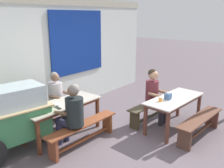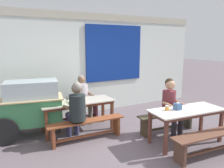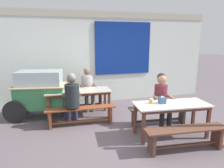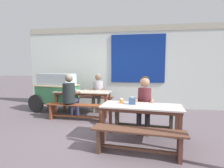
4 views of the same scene
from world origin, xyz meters
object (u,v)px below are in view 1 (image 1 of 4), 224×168
tissue_box (168,96)px  person_left_back_turned (72,112)px  dining_table_far (62,107)px  bench_near_front (200,123)px  person_center_facing (58,95)px  condiment_jar (160,99)px  bench_far_front (83,131)px  soup_bowl (56,105)px  food_cart (11,115)px  bench_near_back (151,109)px  bench_far_back (46,115)px  person_right_near_table (154,92)px  dining_table_near (174,101)px

tissue_box → person_left_back_turned: bearing=149.2°
dining_table_far → bench_near_front: size_ratio=1.09×
person_center_facing → condiment_jar: bearing=-63.7°
person_left_back_turned → tissue_box: person_left_back_turned is taller
bench_far_front → soup_bowl: (-0.16, 0.58, 0.44)m
food_cart → person_center_facing: (1.31, 0.31, -0.03)m
food_cart → tissue_box: food_cart is taller
dining_table_far → bench_near_back: dining_table_far is taller
bench_near_back → tissue_box: size_ratio=9.76×
dining_table_far → person_left_back_turned: bearing=-111.3°
soup_bowl → person_left_back_turned: bearing=-93.7°
bench_near_front → food_cart: size_ratio=0.90×
bench_near_front → soup_bowl: soup_bowl is taller
bench_near_front → person_center_facing: (-1.38, 2.81, 0.39)m
bench_far_back → bench_near_back: (1.79, -1.67, -0.01)m
tissue_box → soup_bowl: (-1.75, 1.56, -0.05)m
bench_far_back → tissue_box: size_ratio=10.59×
bench_far_front → person_right_near_table: person_right_near_table is taller
person_center_facing → bench_near_back: bearing=-47.1°
tissue_box → soup_bowl: size_ratio=0.94×
person_left_back_turned → soup_bowl: bearing=86.3°
person_center_facing → person_right_near_table: size_ratio=0.97×
bench_far_back → soup_bowl: (-0.19, -0.64, 0.44)m
bench_far_back → dining_table_far: bearing=-91.7°
bench_far_front → bench_near_front: 2.40m
bench_far_front → food_cart: (-0.97, 0.83, 0.42)m
bench_far_back → condiment_jar: 2.56m
bench_near_back → person_right_near_table: bearing=-76.0°
bench_near_back → condiment_jar: 0.81m
dining_table_far → person_center_facing: person_center_facing is taller
bench_far_front → bench_near_front: (1.72, -1.67, 0.00)m
bench_near_back → person_right_near_table: 0.44m
dining_table_far → soup_bowl: (-0.18, -0.03, 0.10)m
bench_near_front → tissue_box: 0.85m
soup_bowl → bench_near_back: bearing=-27.6°
bench_near_front → person_center_facing: bearing=116.2°
dining_table_far → person_center_facing: 0.63m
dining_table_near → person_center_facing: size_ratio=1.31×
bench_near_back → bench_near_front: 1.22m
bench_near_front → food_cart: food_cart is taller
person_center_facing → food_cart: bearing=-166.7°
person_center_facing → tissue_box: bearing=-59.6°
bench_near_front → food_cart: 3.70m
tissue_box → bench_near_front: bearing=-78.8°
person_right_near_table → tissue_box: bearing=-118.7°
person_left_back_turned → tissue_box: (1.78, -1.06, 0.06)m
dining_table_near → soup_bowl: (-1.93, 1.64, 0.10)m
bench_near_front → person_center_facing: size_ratio=1.28×
bench_near_front → person_left_back_turned: 2.62m
bench_near_front → person_right_near_table: size_ratio=1.24×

